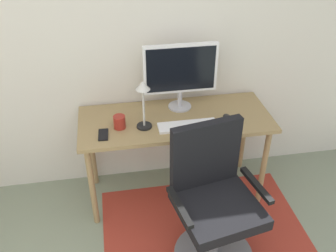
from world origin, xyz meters
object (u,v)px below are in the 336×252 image
object	(u,v)px
desk	(175,127)
monitor	(180,71)
computer_mouse	(227,118)
coffee_cup	(119,122)
office_chair	(213,210)
desk_lamp	(143,96)
cell_phone	(103,135)
keyboard	(188,126)

from	to	relation	value
desk	monitor	xyz separation A→B (m)	(0.06, 0.15, 0.39)
desk	computer_mouse	distance (m)	0.40
computer_mouse	coffee_cup	xyz separation A→B (m)	(-0.79, 0.03, 0.03)
coffee_cup	office_chair	distance (m)	0.89
monitor	desk_lamp	bearing A→B (deg)	-142.78
computer_mouse	coffee_cup	world-z (taller)	coffee_cup
monitor	coffee_cup	bearing A→B (deg)	-156.25
monitor	cell_phone	world-z (taller)	monitor
desk_lamp	computer_mouse	bearing A→B (deg)	-0.77
coffee_cup	cell_phone	world-z (taller)	coffee_cup
monitor	cell_phone	xyz separation A→B (m)	(-0.60, -0.29, -0.30)
keyboard	cell_phone	size ratio (longest dim) A/B	3.07
monitor	cell_phone	size ratio (longest dim) A/B	3.95
desk_lamp	desk	bearing A→B (deg)	18.86
keyboard	office_chair	bearing A→B (deg)	-82.82
computer_mouse	desk_lamp	world-z (taller)	desk_lamp
keyboard	coffee_cup	xyz separation A→B (m)	(-0.48, 0.07, 0.04)
office_chair	monitor	bearing A→B (deg)	83.79
desk	office_chair	xyz separation A→B (m)	(0.13, -0.66, -0.24)
keyboard	office_chair	xyz separation A→B (m)	(0.07, -0.53, -0.33)
desk	coffee_cup	distance (m)	0.44
computer_mouse	coffee_cup	distance (m)	0.79
keyboard	coffee_cup	bearing A→B (deg)	171.42
monitor	cell_phone	bearing A→B (deg)	-154.36
desk	monitor	distance (m)	0.42
computer_mouse	cell_phone	bearing A→B (deg)	-177.01
cell_phone	office_chair	xyz separation A→B (m)	(0.67, -0.52, -0.33)
monitor	desk_lamp	world-z (taller)	monitor
desk	desk_lamp	bearing A→B (deg)	-161.14
computer_mouse	cell_phone	world-z (taller)	computer_mouse
keyboard	coffee_cup	distance (m)	0.49
desk_lamp	coffee_cup	bearing A→B (deg)	173.03
desk	coffee_cup	size ratio (longest dim) A/B	15.06
cell_phone	desk	bearing A→B (deg)	17.53
office_chair	desk_lamp	bearing A→B (deg)	112.00
keyboard	office_chair	distance (m)	0.63
coffee_cup	desk_lamp	size ratio (longest dim) A/B	0.26
coffee_cup	computer_mouse	bearing A→B (deg)	-2.14
computer_mouse	coffee_cup	size ratio (longest dim) A/B	1.09
keyboard	office_chair	size ratio (longest dim) A/B	0.43
office_chair	cell_phone	bearing A→B (deg)	131.13
cell_phone	keyboard	bearing A→B (deg)	3.46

